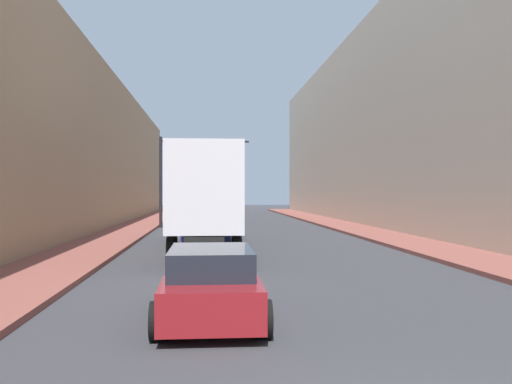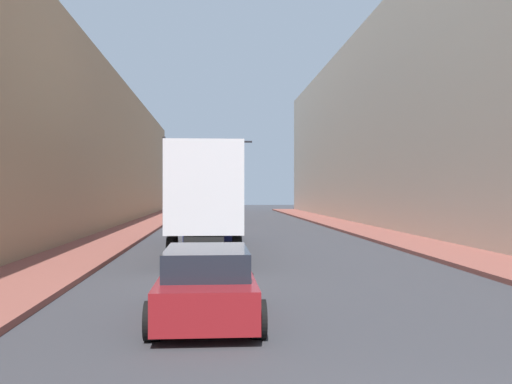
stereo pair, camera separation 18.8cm
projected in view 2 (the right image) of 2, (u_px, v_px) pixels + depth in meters
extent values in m
cube|color=brown|center=(362.00, 230.00, 34.86)|extent=(2.89, 80.00, 0.15)
cube|color=brown|center=(130.00, 231.00, 33.84)|extent=(2.89, 80.00, 0.15)
cube|color=beige|center=(432.00, 115.00, 35.18)|extent=(6.00, 80.00, 14.32)
cube|color=tan|center=(54.00, 145.00, 33.52)|extent=(6.00, 80.00, 10.33)
cube|color=silver|center=(206.00, 188.00, 22.09)|extent=(2.41, 10.54, 2.88)
cube|color=black|center=(206.00, 229.00, 22.09)|extent=(1.20, 10.54, 0.24)
cube|color=navy|center=(208.00, 213.00, 28.52)|extent=(2.41, 2.35, 2.71)
cylinder|color=black|center=(171.00, 252.00, 17.96)|extent=(0.25, 1.00, 1.00)
cylinder|color=black|center=(238.00, 252.00, 18.11)|extent=(0.25, 1.00, 1.00)
cylinder|color=black|center=(174.00, 248.00, 19.15)|extent=(0.25, 1.00, 1.00)
cylinder|color=black|center=(236.00, 248.00, 19.31)|extent=(0.25, 1.00, 1.00)
cylinder|color=black|center=(187.00, 230.00, 28.44)|extent=(0.25, 1.00, 1.00)
cylinder|color=black|center=(229.00, 230.00, 28.60)|extent=(0.25, 1.00, 1.00)
cube|color=maroon|center=(207.00, 291.00, 10.83)|extent=(1.72, 4.38, 0.69)
cube|color=#1E232D|center=(207.00, 261.00, 10.61)|extent=(1.51, 2.41, 0.49)
cylinder|color=black|center=(168.00, 289.00, 12.25)|extent=(0.25, 0.64, 0.64)
cylinder|color=black|center=(247.00, 288.00, 12.38)|extent=(0.25, 0.64, 0.64)
cylinder|color=black|center=(152.00, 321.00, 9.18)|extent=(0.25, 0.64, 0.64)
cylinder|color=black|center=(258.00, 319.00, 9.30)|extent=(0.25, 0.64, 0.64)
cylinder|color=black|center=(164.00, 182.00, 38.35)|extent=(0.20, 0.20, 6.11)
cube|color=black|center=(208.00, 142.00, 38.57)|extent=(5.95, 0.12, 0.12)
cube|color=black|center=(194.00, 149.00, 38.49)|extent=(0.30, 0.24, 0.90)
sphere|color=gold|center=(193.00, 149.00, 38.36)|extent=(0.18, 0.18, 0.18)
cube|color=black|center=(223.00, 149.00, 38.64)|extent=(0.30, 0.24, 0.90)
sphere|color=red|center=(223.00, 145.00, 38.50)|extent=(0.18, 0.18, 0.18)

